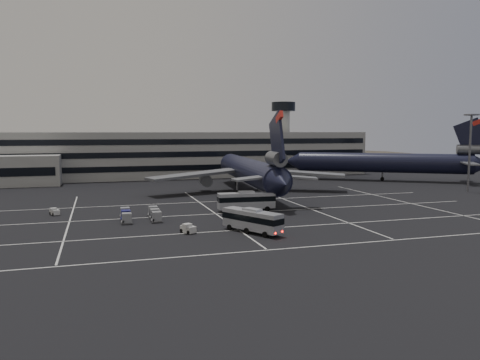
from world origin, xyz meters
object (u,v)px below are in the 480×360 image
trijet_main (250,171)px  bus_far (246,200)px  bus_near (252,219)px  tug_a (55,212)px  uld_cluster (141,215)px

trijet_main → bus_far: bearing=-104.1°
bus_near → tug_a: (-27.96, 23.10, -1.33)m
trijet_main → bus_far: size_ratio=5.52×
bus_far → uld_cluster: bus_far is taller
trijet_main → tug_a: trijet_main is taller
trijet_main → uld_cluster: size_ratio=7.56×
bus_far → tug_a: (-32.66, 5.65, -1.42)m
trijet_main → bus_far: 24.01m
trijet_main → tug_a: 44.18m
tug_a → uld_cluster: (13.68, -8.71, 0.26)m
bus_near → uld_cluster: (-14.28, 14.39, -1.07)m
trijet_main → tug_a: size_ratio=24.79×
tug_a → uld_cluster: uld_cluster is taller
trijet_main → uld_cluster: trijet_main is taller
tug_a → uld_cluster: bearing=-55.9°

